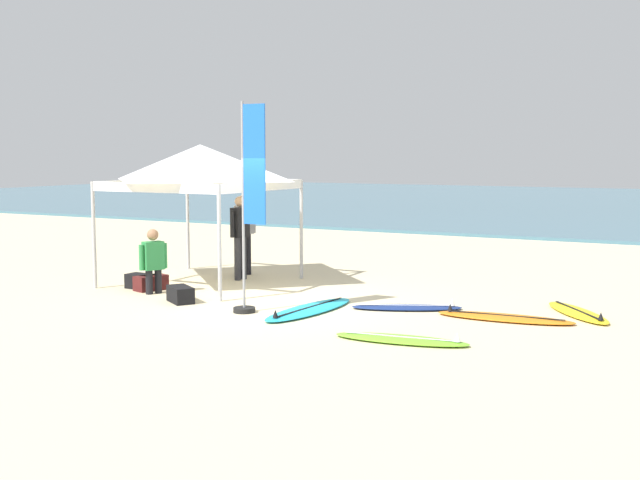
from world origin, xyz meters
name	(u,v)px	position (x,y,z in m)	size (l,w,h in m)	color
ground_plane	(278,305)	(0.00, 0.00, 0.00)	(80.00, 80.00, 0.00)	beige
sea	(585,203)	(0.00, 30.28, 0.05)	(80.00, 36.00, 0.10)	teal
canopy_tent	(200,163)	(-2.52, 1.26, 2.39)	(3.03, 3.03, 2.75)	#B7B7BC
surfboard_lime	(402,339)	(2.88, -1.49, 0.04)	(1.94, 0.74, 0.19)	#7AD12D
surfboard_navy	(407,307)	(2.10, 0.68, 0.04)	(1.87, 1.23, 0.19)	navy
surfboard_orange	(504,317)	(3.74, 0.61, 0.04)	(2.16, 0.71, 0.19)	orange
surfboard_cyan	(309,309)	(0.74, -0.25, 0.04)	(0.82, 2.37, 0.19)	#23B2CC
surfboard_yellow	(578,312)	(4.68, 1.54, 0.04)	(1.48, 1.77, 0.19)	yellow
person_black	(240,232)	(-2.08, 1.98, 0.99)	(0.27, 0.54, 1.71)	#2D2D33
person_grey	(244,229)	(-2.37, 2.55, 0.99)	(0.37, 0.49, 1.71)	black
person_green	(153,258)	(-2.58, -0.14, 0.66)	(0.36, 0.50, 1.20)	black
banner_flag	(249,216)	(-0.05, -0.80, 1.57)	(0.60, 0.36, 3.40)	#99999E
gear_bag_near_tent	(151,283)	(-2.88, 0.13, 0.14)	(0.60, 0.32, 0.28)	#4C1919
gear_bag_by_pole	(180,294)	(-1.62, -0.60, 0.14)	(0.60, 0.32, 0.28)	black
gear_bag_on_sand	(142,281)	(-3.15, 0.18, 0.14)	(0.60, 0.32, 0.28)	black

